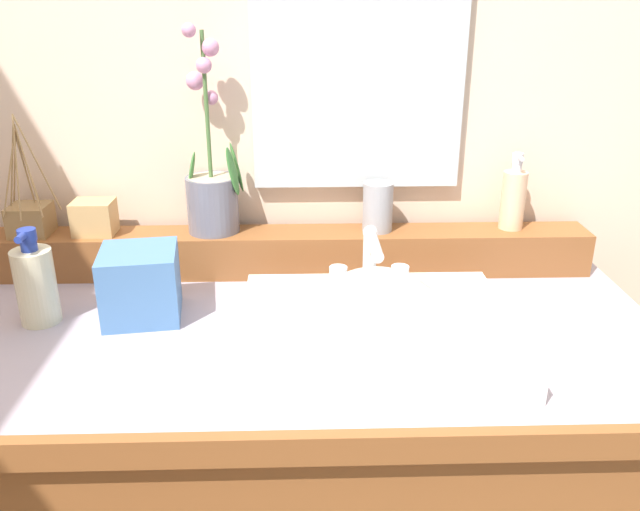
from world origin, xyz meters
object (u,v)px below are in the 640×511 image
object	(u,v)px
potted_plant	(212,188)
soap_dispenser	(513,198)
sink_basin	(377,339)
trinket_box	(94,218)
tissue_box	(141,284)
lotion_bottle	(36,284)
reed_diffuser	(30,218)
tumbler_cup	(378,207)

from	to	relation	value
potted_plant	soap_dispenser	size ratio (longest dim) A/B	2.57
sink_basin	trinket_box	world-z (taller)	sink_basin
soap_dispenser	tissue_box	xyz separation A→B (m)	(-0.71, -0.20, -0.09)
lotion_bottle	tissue_box	world-z (taller)	lotion_bottle
reed_diffuser	trinket_box	world-z (taller)	reed_diffuser
potted_plant	trinket_box	bearing A→B (deg)	-177.43
trinket_box	sink_basin	bearing A→B (deg)	-30.55
tumbler_cup	lotion_bottle	distance (m)	0.65
soap_dispenser	tumbler_cup	world-z (taller)	soap_dispenser
potted_plant	reed_diffuser	world-z (taller)	potted_plant
potted_plant	reed_diffuser	size ratio (longest dim) A/B	1.67
potted_plant	lotion_bottle	size ratio (longest dim) A/B	2.33
tumbler_cup	lotion_bottle	xyz separation A→B (m)	(-0.61, -0.21, -0.07)
soap_dispenser	tumbler_cup	size ratio (longest dim) A/B	1.57
reed_diffuser	tissue_box	distance (m)	0.33
reed_diffuser	tumbler_cup	bearing A→B (deg)	0.20
tumbler_cup	tissue_box	size ratio (longest dim) A/B	0.77
lotion_bottle	soap_dispenser	bearing A→B (deg)	13.83
lotion_bottle	reed_diffuser	bearing A→B (deg)	110.92
lotion_bottle	potted_plant	bearing A→B (deg)	38.04
soap_dispenser	lotion_bottle	bearing A→B (deg)	-166.17
reed_diffuser	lotion_bottle	bearing A→B (deg)	-69.08
lotion_bottle	sink_basin	bearing A→B (deg)	-10.90
potted_plant	reed_diffuser	bearing A→B (deg)	-178.40
reed_diffuser	tissue_box	bearing A→B (deg)	-37.16
tumbler_cup	lotion_bottle	bearing A→B (deg)	-160.84
reed_diffuser	trinket_box	distance (m)	0.13
sink_basin	tumbler_cup	world-z (taller)	tumbler_cup
reed_diffuser	trinket_box	xyz separation A→B (m)	(0.13, -0.00, -0.00)
sink_basin	reed_diffuser	xyz separation A→B (m)	(-0.66, 0.32, 0.10)
sink_basin	reed_diffuser	bearing A→B (deg)	153.96
tumbler_cup	soap_dispenser	bearing A→B (deg)	1.21
potted_plant	lotion_bottle	bearing A→B (deg)	-141.96
tumbler_cup	reed_diffuser	bearing A→B (deg)	-179.80
sink_basin	potted_plant	size ratio (longest dim) A/B	1.09
tumbler_cup	trinket_box	bearing A→B (deg)	-179.70
soap_dispenser	tissue_box	bearing A→B (deg)	-164.22
sink_basin	tissue_box	bearing A→B (deg)	162.36
sink_basin	trinket_box	xyz separation A→B (m)	(-0.53, 0.32, 0.10)
reed_diffuser	tissue_box	size ratio (longest dim) A/B	1.84
sink_basin	tumbler_cup	bearing A→B (deg)	83.94
potted_plant	lotion_bottle	xyz separation A→B (m)	(-0.28, -0.22, -0.11)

